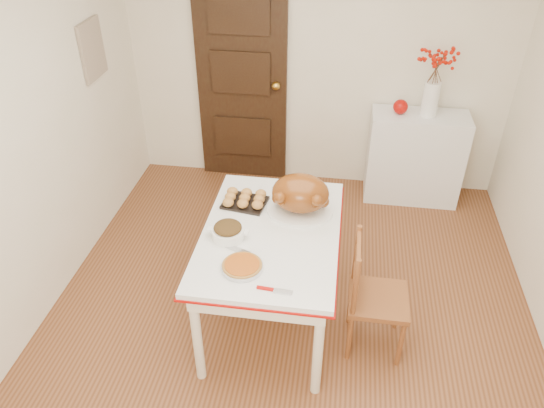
% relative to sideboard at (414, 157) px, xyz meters
% --- Properties ---
extents(floor, '(3.50, 4.00, 0.00)m').
position_rel_sideboard_xyz_m(floor, '(-0.96, -1.78, -0.43)').
color(floor, '#5D3017').
rests_on(floor, ground).
extents(wall_back, '(3.50, 0.00, 2.50)m').
position_rel_sideboard_xyz_m(wall_back, '(-0.96, 0.22, 0.82)').
color(wall_back, silver).
rests_on(wall_back, ground).
extents(wall_left, '(0.00, 4.00, 2.50)m').
position_rel_sideboard_xyz_m(wall_left, '(-2.71, -1.78, 0.82)').
color(wall_left, silver).
rests_on(wall_left, ground).
extents(door_back, '(0.85, 0.06, 2.06)m').
position_rel_sideboard_xyz_m(door_back, '(-1.66, 0.19, 0.60)').
color(door_back, black).
rests_on(door_back, ground).
extents(photo_board, '(0.03, 0.35, 0.45)m').
position_rel_sideboard_xyz_m(photo_board, '(-2.69, -0.58, 1.07)').
color(photo_board, '#BCAC8B').
rests_on(photo_board, ground).
extents(sideboard, '(0.86, 0.38, 0.86)m').
position_rel_sideboard_xyz_m(sideboard, '(0.00, 0.00, 0.00)').
color(sideboard, white).
rests_on(sideboard, floor).
extents(kitchen_table, '(0.89, 1.30, 0.78)m').
position_rel_sideboard_xyz_m(kitchen_table, '(-1.09, -1.76, -0.04)').
color(kitchen_table, silver).
rests_on(kitchen_table, floor).
extents(chair_oak, '(0.38, 0.38, 0.86)m').
position_rel_sideboard_xyz_m(chair_oak, '(-0.37, -1.89, 0.00)').
color(chair_oak, brown).
rests_on(chair_oak, floor).
extents(berry_vase, '(0.33, 0.33, 0.64)m').
position_rel_sideboard_xyz_m(berry_vase, '(0.05, 0.00, 0.75)').
color(berry_vase, white).
rests_on(berry_vase, sideboard).
extents(apple, '(0.13, 0.13, 0.13)m').
position_rel_sideboard_xyz_m(apple, '(-0.20, 0.00, 0.49)').
color(apple, '#A00904').
rests_on(apple, sideboard).
extents(turkey_platter, '(0.45, 0.37, 0.28)m').
position_rel_sideboard_xyz_m(turkey_platter, '(-0.93, -1.53, 0.49)').
color(turkey_platter, maroon).
rests_on(turkey_platter, kitchen_table).
extents(pumpkin_pie, '(0.30, 0.30, 0.05)m').
position_rel_sideboard_xyz_m(pumpkin_pie, '(-1.20, -2.14, 0.38)').
color(pumpkin_pie, '#9F450E').
rests_on(pumpkin_pie, kitchen_table).
extents(stuffing_dish, '(0.29, 0.24, 0.10)m').
position_rel_sideboard_xyz_m(stuffing_dish, '(-1.34, -1.86, 0.40)').
color(stuffing_dish, '#563B1A').
rests_on(stuffing_dish, kitchen_table).
extents(rolls_tray, '(0.32, 0.27, 0.08)m').
position_rel_sideboard_xyz_m(rolls_tray, '(-1.31, -1.48, 0.39)').
color(rolls_tray, '#A26B2F').
rests_on(rolls_tray, kitchen_table).
extents(pie_server, '(0.21, 0.07, 0.01)m').
position_rel_sideboard_xyz_m(pie_server, '(-0.99, -2.29, 0.36)').
color(pie_server, silver).
rests_on(pie_server, kitchen_table).
extents(carving_knife, '(0.26, 0.16, 0.01)m').
position_rel_sideboard_xyz_m(carving_knife, '(-1.31, -1.96, 0.36)').
color(carving_knife, silver).
rests_on(carving_knife, kitchen_table).
extents(drinking_glass, '(0.08, 0.08, 0.11)m').
position_rel_sideboard_xyz_m(drinking_glass, '(-1.00, -1.23, 0.40)').
color(drinking_glass, white).
rests_on(drinking_glass, kitchen_table).
extents(shaker_pair, '(0.09, 0.04, 0.08)m').
position_rel_sideboard_xyz_m(shaker_pair, '(-0.82, -1.29, 0.39)').
color(shaker_pair, white).
rests_on(shaker_pair, kitchen_table).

